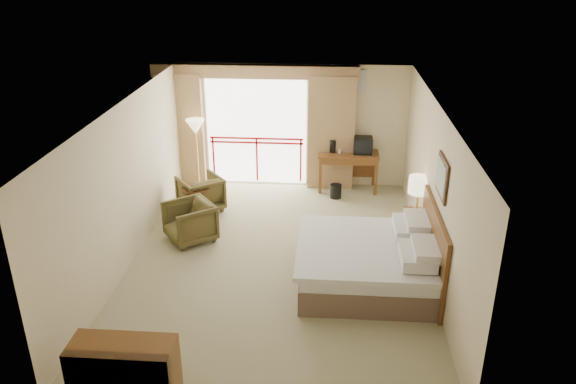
# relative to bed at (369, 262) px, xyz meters

# --- Properties ---
(floor) EXTENTS (7.00, 7.00, 0.00)m
(floor) POSITION_rel_bed_xyz_m (-1.50, 0.60, -0.38)
(floor) COLOR gray
(floor) RESTS_ON ground
(ceiling) EXTENTS (7.00, 7.00, 0.00)m
(ceiling) POSITION_rel_bed_xyz_m (-1.50, 0.60, 2.32)
(ceiling) COLOR white
(ceiling) RESTS_ON wall_back
(wall_back) EXTENTS (5.00, 0.00, 5.00)m
(wall_back) POSITION_rel_bed_xyz_m (-1.50, 4.10, 0.97)
(wall_back) COLOR beige
(wall_back) RESTS_ON ground
(wall_front) EXTENTS (5.00, 0.00, 5.00)m
(wall_front) POSITION_rel_bed_xyz_m (-1.50, -2.90, 0.97)
(wall_front) COLOR beige
(wall_front) RESTS_ON ground
(wall_left) EXTENTS (0.00, 7.00, 7.00)m
(wall_left) POSITION_rel_bed_xyz_m (-4.00, 0.60, 0.97)
(wall_left) COLOR beige
(wall_left) RESTS_ON ground
(wall_right) EXTENTS (0.00, 7.00, 7.00)m
(wall_right) POSITION_rel_bed_xyz_m (1.00, 0.60, 0.97)
(wall_right) COLOR beige
(wall_right) RESTS_ON ground
(balcony_door) EXTENTS (2.40, 0.00, 2.40)m
(balcony_door) POSITION_rel_bed_xyz_m (-2.30, 4.08, 0.82)
(balcony_door) COLOR white
(balcony_door) RESTS_ON wall_back
(balcony_railing) EXTENTS (2.09, 0.03, 1.02)m
(balcony_railing) POSITION_rel_bed_xyz_m (-2.30, 4.06, 0.44)
(balcony_railing) COLOR #B10F0F
(balcony_railing) RESTS_ON wall_back
(curtain_left) EXTENTS (1.00, 0.26, 2.50)m
(curtain_left) POSITION_rel_bed_xyz_m (-3.95, 3.95, 0.87)
(curtain_left) COLOR #8F6D4B
(curtain_left) RESTS_ON wall_back
(curtain_right) EXTENTS (1.00, 0.26, 2.50)m
(curtain_right) POSITION_rel_bed_xyz_m (-0.65, 3.95, 0.87)
(curtain_right) COLOR #8F6D4B
(curtain_right) RESTS_ON wall_back
(valance) EXTENTS (4.40, 0.22, 0.28)m
(valance) POSITION_rel_bed_xyz_m (-2.30, 3.98, 2.17)
(valance) COLOR #8F6D4B
(valance) RESTS_ON wall_back
(hvac_vent) EXTENTS (0.50, 0.04, 0.50)m
(hvac_vent) POSITION_rel_bed_xyz_m (-0.20, 4.07, 1.97)
(hvac_vent) COLOR silver
(hvac_vent) RESTS_ON wall_back
(bed) EXTENTS (2.13, 2.06, 0.97)m
(bed) POSITION_rel_bed_xyz_m (0.00, 0.00, 0.00)
(bed) COLOR brown
(bed) RESTS_ON floor
(headboard) EXTENTS (0.06, 2.10, 1.30)m
(headboard) POSITION_rel_bed_xyz_m (0.96, 0.00, 0.27)
(headboard) COLOR #5B3013
(headboard) RESTS_ON wall_right
(framed_art) EXTENTS (0.04, 0.72, 0.60)m
(framed_art) POSITION_rel_bed_xyz_m (0.97, 0.00, 1.47)
(framed_art) COLOR black
(framed_art) RESTS_ON wall_right
(nightstand) EXTENTS (0.48, 0.56, 0.63)m
(nightstand) POSITION_rel_bed_xyz_m (0.90, 1.34, -0.06)
(nightstand) COLOR #5B3013
(nightstand) RESTS_ON floor
(table_lamp) EXTENTS (0.37, 0.37, 0.64)m
(table_lamp) POSITION_rel_bed_xyz_m (0.90, 1.39, 0.76)
(table_lamp) COLOR tan
(table_lamp) RESTS_ON nightstand
(phone) EXTENTS (0.20, 0.18, 0.07)m
(phone) POSITION_rel_bed_xyz_m (0.85, 1.19, 0.29)
(phone) COLOR black
(phone) RESTS_ON nightstand
(desk) EXTENTS (1.30, 0.63, 0.85)m
(desk) POSITION_rel_bed_xyz_m (-0.25, 3.88, 0.29)
(desk) COLOR #5B3013
(desk) RESTS_ON floor
(tv) EXTENTS (0.40, 0.32, 0.36)m
(tv) POSITION_rel_bed_xyz_m (0.05, 3.82, 0.65)
(tv) COLOR black
(tv) RESTS_ON desk
(coffee_maker) EXTENTS (0.13, 0.13, 0.29)m
(coffee_maker) POSITION_rel_bed_xyz_m (-0.60, 3.82, 0.61)
(coffee_maker) COLOR black
(coffee_maker) RESTS_ON desk
(cup) EXTENTS (0.06, 0.06, 0.09)m
(cup) POSITION_rel_bed_xyz_m (-0.45, 3.77, 0.52)
(cup) COLOR white
(cup) RESTS_ON desk
(wastebasket) EXTENTS (0.29, 0.29, 0.30)m
(wastebasket) POSITION_rel_bed_xyz_m (-0.51, 3.32, -0.23)
(wastebasket) COLOR black
(wastebasket) RESTS_ON floor
(armchair_far) EXTENTS (1.11, 1.11, 0.73)m
(armchair_far) POSITION_rel_bed_xyz_m (-3.26, 2.51, -0.38)
(armchair_far) COLOR #453B1C
(armchair_far) RESTS_ON floor
(armchair_near) EXTENTS (1.12, 1.11, 0.73)m
(armchair_near) POSITION_rel_bed_xyz_m (-3.17, 1.21, -0.38)
(armchair_near) COLOR #453B1C
(armchair_near) RESTS_ON floor
(side_table) EXTENTS (0.55, 0.55, 0.60)m
(side_table) POSITION_rel_bed_xyz_m (-3.29, 2.20, 0.04)
(side_table) COLOR black
(side_table) RESTS_ON floor
(book) EXTENTS (0.17, 0.22, 0.02)m
(book) POSITION_rel_bed_xyz_m (-3.29, 2.20, 0.23)
(book) COLOR white
(book) RESTS_ON side_table
(floor_lamp) EXTENTS (0.41, 0.41, 1.59)m
(floor_lamp) POSITION_rel_bed_xyz_m (-3.54, 3.60, 0.99)
(floor_lamp) COLOR tan
(floor_lamp) RESTS_ON floor
(dresser) EXTENTS (1.21, 0.51, 0.81)m
(dresser) POSITION_rel_bed_xyz_m (-2.98, -2.78, 0.03)
(dresser) COLOR #5B3013
(dresser) RESTS_ON floor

